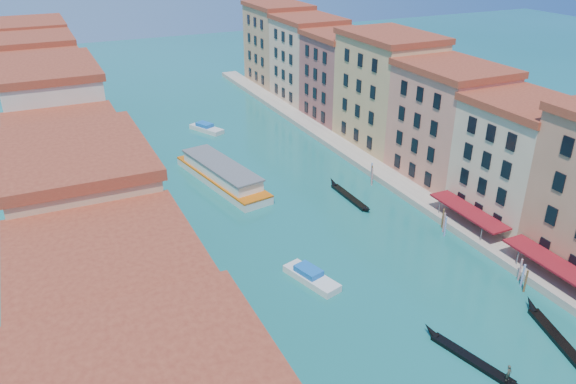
{
  "coord_description": "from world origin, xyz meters",
  "views": [
    {
      "loc": [
        -28.44,
        -11.56,
        38.21
      ],
      "look_at": [
        -0.57,
        48.05,
        6.54
      ],
      "focal_mm": 35.0,
      "sensor_mm": 36.0,
      "label": 1
    }
  ],
  "objects": [
    {
      "name": "quay",
      "position": [
        22.0,
        65.0,
        0.5
      ],
      "size": [
        4.0,
        140.0,
        1.0
      ],
      "primitive_type": "cube",
      "color": "gray",
      "rests_on": "ground"
    },
    {
      "name": "vaporetto_far",
      "position": [
        -3.07,
        68.04,
        1.51
      ],
      "size": [
        9.12,
        23.04,
        3.34
      ],
      "rotation": [
        0.0,
        0.0,
        0.18
      ],
      "color": "silver",
      "rests_on": "ground"
    },
    {
      "name": "gondola_right",
      "position": [
        15.05,
        16.87,
        0.49
      ],
      "size": [
        4.56,
        12.53,
        2.55
      ],
      "rotation": [
        0.0,
        0.0,
        -0.29
      ],
      "color": "black",
      "rests_on": "ground"
    },
    {
      "name": "restaurant_awnings",
      "position": [
        22.19,
        23.0,
        2.99
      ],
      "size": [
        3.2,
        44.55,
        3.12
      ],
      "color": "maroon",
      "rests_on": "ground"
    },
    {
      "name": "left_bank_palazzos",
      "position": [
        -26.0,
        64.68,
        9.71
      ],
      "size": [
        12.8,
        128.4,
        21.0
      ],
      "color": "beige",
      "rests_on": "ground"
    },
    {
      "name": "gondola_far",
      "position": [
        12.75,
        54.55,
        0.36
      ],
      "size": [
        1.2,
        12.28,
        1.74
      ],
      "rotation": [
        0.0,
        0.0,
        0.01
      ],
      "color": "black",
      "rests_on": "ground"
    },
    {
      "name": "motorboat_far",
      "position": [
        2.27,
        93.34,
        0.62
      ],
      "size": [
        5.53,
        8.05,
        1.61
      ],
      "rotation": [
        0.0,
        0.0,
        0.44
      ],
      "color": "silver",
      "rests_on": "ground"
    },
    {
      "name": "gondola_fore",
      "position": [
        5.25,
        18.69,
        0.39
      ],
      "size": [
        3.79,
        11.51,
        2.33
      ],
      "rotation": [
        0.0,
        0.0,
        0.25
      ],
      "color": "black",
      "rests_on": "ground"
    },
    {
      "name": "motorboat_mid",
      "position": [
        -2.63,
        37.27,
        0.61
      ],
      "size": [
        4.44,
        7.98,
        1.58
      ],
      "rotation": [
        0.0,
        0.0,
        0.28
      ],
      "color": "silver",
      "rests_on": "ground"
    },
    {
      "name": "right_bank_palazzos",
      "position": [
        30.0,
        65.0,
        9.75
      ],
      "size": [
        12.8,
        128.4,
        21.0
      ],
      "color": "brown",
      "rests_on": "ground"
    },
    {
      "name": "mooring_poles_right",
      "position": [
        19.1,
        28.8,
        1.3
      ],
      "size": [
        1.44,
        54.24,
        3.2
      ],
      "color": "#543B1D",
      "rests_on": "ground"
    }
  ]
}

